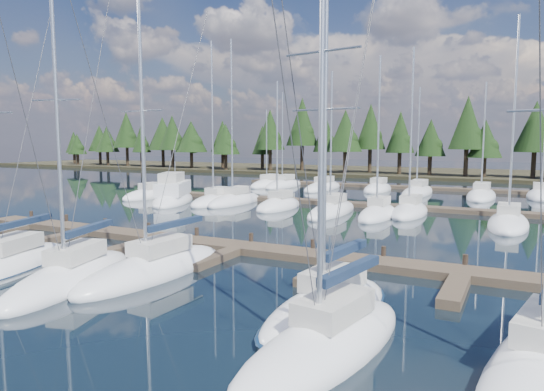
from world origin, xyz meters
The scene contains 12 objects.
ground centered at (0.00, 30.00, 0.00)m, with size 260.00×260.00×0.00m, color black.
far_shore centered at (0.00, 90.00, 0.30)m, with size 220.00×30.00×0.60m, color #2D2919.
main_dock centered at (0.00, 17.36, 0.20)m, with size 44.00×6.13×0.90m.
back_docks centered at (0.00, 49.58, 0.20)m, with size 50.00×21.80×0.40m.
front_sailboat_1 centered at (-7.93, 8.71, 0.28)m, with size 5.59×10.09×13.95m.
front_sailboat_2 centered at (-3.47, 8.88, 0.30)m, with size 4.96×9.43×14.71m.
front_sailboat_3 centered at (-1.17, 11.73, 0.29)m, with size 3.08×9.63×14.05m.
front_sailboat_4 centered at (8.23, 10.29, 0.28)m, with size 3.95×8.37×13.53m.
front_sailboat_5 centered at (9.29, 7.42, 0.31)m, with size 3.94×9.04×16.01m.
back_sailboat_rows centered at (0.65, 45.14, 0.27)m, with size 49.14×31.50×17.17m.
motor_yacht_left centered at (-18.08, 34.08, 0.56)m, with size 7.44×10.81×5.17m.
tree_line centered at (1.69, 80.21, 7.58)m, with size 186.38×11.76×14.40m.
Camera 1 is at (14.27, -5.76, 6.36)m, focal length 32.00 mm.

